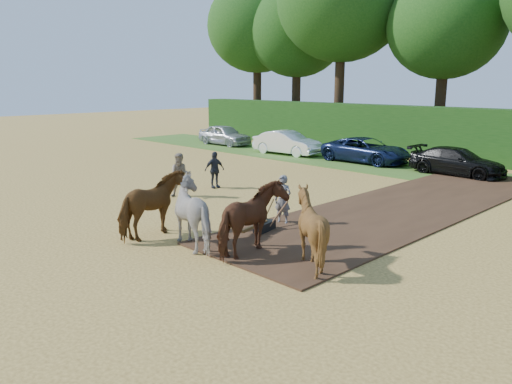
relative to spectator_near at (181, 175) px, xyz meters
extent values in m
plane|color=gold|center=(5.48, -2.07, -0.86)|extent=(120.00, 120.00, 0.00)
cube|color=#472D1C|center=(6.98, 4.93, -0.83)|extent=(4.50, 17.00, 0.05)
cube|color=#38601E|center=(5.48, 11.93, -0.84)|extent=(50.00, 5.00, 0.03)
cube|color=#14380F|center=(5.48, 16.43, 0.64)|extent=(46.00, 1.60, 3.00)
imported|color=tan|center=(0.00, 0.00, 0.00)|extent=(1.03, 1.06, 1.72)
imported|color=#23262E|center=(-0.38, 2.02, -0.09)|extent=(0.55, 0.96, 1.55)
imported|color=brown|center=(3.71, -3.63, 0.08)|extent=(1.46, 2.38, 1.87)
imported|color=beige|center=(5.25, -3.16, 0.08)|extent=(2.16, 1.95, 1.87)
imported|color=#5A2B1C|center=(6.79, -2.69, 0.08)|extent=(1.46, 2.38, 1.87)
imported|color=#5A3A16|center=(8.33, -2.22, 0.08)|extent=(1.84, 1.99, 1.88)
cube|color=black|center=(5.61, -1.03, -0.70)|extent=(0.48, 0.85, 0.31)
cube|color=brown|center=(5.72, -1.55, -0.55)|extent=(0.35, 1.24, 0.09)
cylinder|color=brown|center=(5.31, -0.59, -0.37)|extent=(0.36, 0.87, 0.66)
cylinder|color=brown|center=(5.70, -0.51, -0.37)|extent=(0.12, 0.91, 0.66)
imported|color=gray|center=(5.38, 0.02, -0.08)|extent=(0.64, 0.49, 1.57)
imported|color=#B2B5B9|center=(-11.23, 11.96, -0.14)|extent=(4.28, 1.81, 1.45)
imported|color=white|center=(-4.92, 11.60, -0.13)|extent=(4.54, 1.90, 1.46)
imported|color=#162246|center=(0.28, 12.37, -0.17)|extent=(5.00, 2.33, 1.39)
imported|color=black|center=(5.48, 12.26, -0.20)|extent=(4.56, 1.89, 1.32)
cylinder|color=#382616|center=(-15.52, 19.43, 2.07)|extent=(0.70, 0.70, 5.85)
ellipsoid|color=#163F11|center=(-15.52, 19.43, 8.14)|extent=(8.40, 8.40, 7.73)
cylinder|color=#382616|center=(-11.52, 19.93, 1.84)|extent=(0.70, 0.70, 5.40)
ellipsoid|color=#163F11|center=(-11.52, 19.93, 7.47)|extent=(7.80, 7.80, 7.18)
cylinder|color=#382616|center=(-6.52, 18.93, 2.40)|extent=(0.70, 0.70, 6.53)
ellipsoid|color=#163F11|center=(-6.52, 18.93, 9.12)|extent=(9.20, 9.20, 8.46)
cylinder|color=#382616|center=(0.48, 20.43, 1.73)|extent=(0.70, 0.70, 5.17)
ellipsoid|color=#163F11|center=(0.48, 20.43, 7.09)|extent=(7.40, 7.40, 6.81)
camera|label=1|loc=(15.65, -11.21, 3.53)|focal=35.00mm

